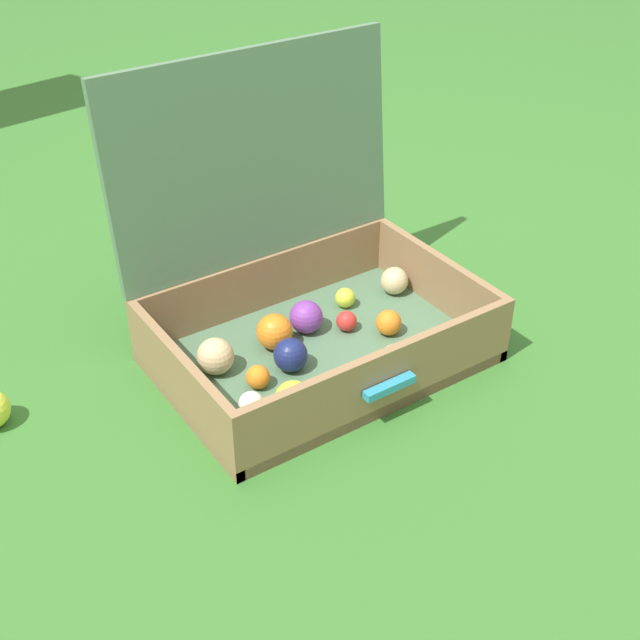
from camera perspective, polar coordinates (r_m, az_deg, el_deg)
ground_plane at (r=1.82m, az=1.06°, el=-1.56°), size 16.00×16.00×0.00m
open_suitcase at (r=1.74m, az=-1.33°, el=1.68°), size 0.64×0.51×0.58m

